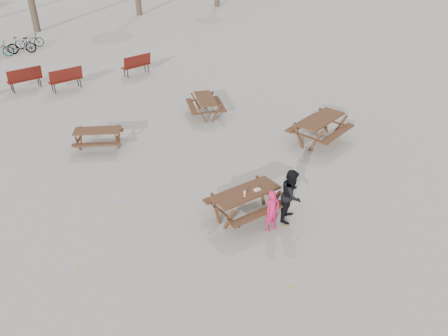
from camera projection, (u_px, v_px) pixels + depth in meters
ground at (245, 216)px, 11.69m from camera, size 80.00×80.00×0.00m
main_picnic_table at (246, 198)px, 11.39m from camera, size 1.80×1.45×0.78m
food_tray at (257, 190)px, 11.34m from camera, size 0.18×0.11×0.03m
bread_roll at (257, 188)px, 11.32m from camera, size 0.14×0.06×0.05m
soda_bottle at (245, 194)px, 11.07m from camera, size 0.07×0.07×0.17m
child at (272, 211)px, 10.90m from camera, size 0.42×0.28×1.15m
adult at (291, 195)px, 11.24m from camera, size 0.90×0.85×1.47m
picnic_table_east at (320, 130)px, 15.27m from camera, size 2.35×2.07×0.87m
picnic_table_north at (99, 139)px, 14.88m from camera, size 1.98×1.87×0.67m
picnic_table_far at (206, 107)px, 17.27m from camera, size 1.87×2.05×0.72m
park_bench_row at (47, 80)px, 19.52m from camera, size 10.07×1.71×1.03m
fallen_leaves at (210, 171)px, 13.70m from camera, size 11.00×11.00×0.01m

